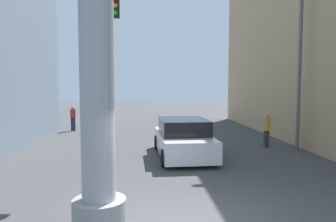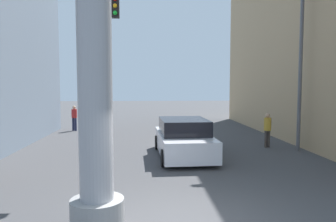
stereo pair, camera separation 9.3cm
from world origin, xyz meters
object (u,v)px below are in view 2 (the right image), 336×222
at_px(car_lead, 184,139).
at_px(pedestrian_mid_right, 267,128).
at_px(street_lamp, 293,50).
at_px(traffic_light_mast, 30,45).
at_px(pedestrian_far_left, 74,116).

distance_m(car_lead, pedestrian_mid_right, 4.53).
distance_m(street_lamp, traffic_light_mast, 10.65).
bearing_deg(car_lead, pedestrian_far_left, 127.33).
height_order(pedestrian_mid_right, pedestrian_far_left, pedestrian_mid_right).
relative_size(street_lamp, pedestrian_far_left, 4.62).
xyz_separation_m(pedestrian_mid_right, pedestrian_far_left, (-10.33, 6.33, -0.00)).
bearing_deg(traffic_light_mast, street_lamp, 17.93).
bearing_deg(street_lamp, pedestrian_mid_right, 129.68).
xyz_separation_m(car_lead, pedestrian_far_left, (-6.15, 8.06, 0.20)).
xyz_separation_m(street_lamp, car_lead, (-4.93, -0.83, -3.73)).
xyz_separation_m(street_lamp, pedestrian_mid_right, (-0.74, 0.90, -3.53)).
xyz_separation_m(traffic_light_mast, pedestrian_far_left, (-0.94, 10.51, -3.28)).
height_order(car_lead, pedestrian_mid_right, pedestrian_mid_right).
bearing_deg(pedestrian_far_left, pedestrian_mid_right, -31.52).
bearing_deg(street_lamp, pedestrian_far_left, 146.86).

